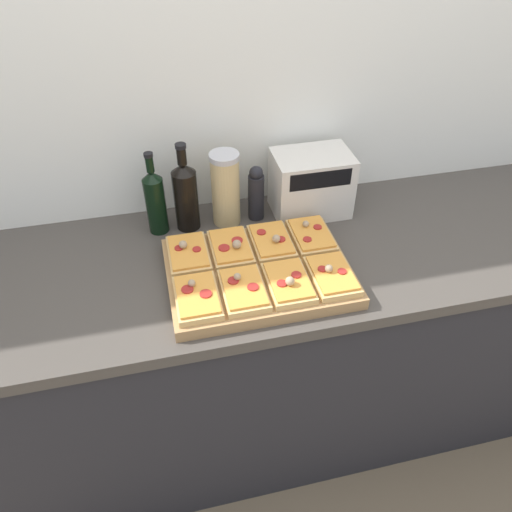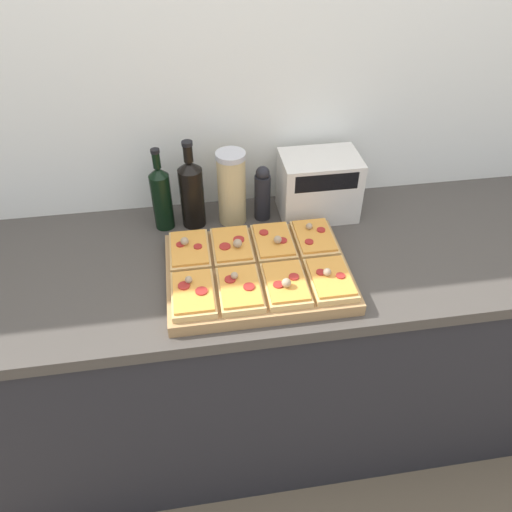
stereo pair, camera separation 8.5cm
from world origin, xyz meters
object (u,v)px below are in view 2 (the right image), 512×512
object	(u,v)px
cutting_board	(258,273)
wine_bottle	(192,192)
pepper_mill	(262,193)
toaster_oven	(318,186)
olive_oil_bottle	(161,196)
grain_jar_tall	(232,188)

from	to	relation	value
cutting_board	wine_bottle	xyz separation A→B (m)	(-0.17, 0.30, 0.11)
pepper_mill	toaster_oven	xyz separation A→B (m)	(0.19, -0.00, 0.01)
cutting_board	olive_oil_bottle	bearing A→B (deg)	131.39
pepper_mill	cutting_board	bearing A→B (deg)	-101.96
olive_oil_bottle	toaster_oven	size ratio (longest dim) A/B	1.02
wine_bottle	grain_jar_tall	distance (m)	0.13
cutting_board	olive_oil_bottle	distance (m)	0.41
grain_jar_tall	toaster_oven	distance (m)	0.29
cutting_board	olive_oil_bottle	xyz separation A→B (m)	(-0.27, 0.30, 0.10)
cutting_board	olive_oil_bottle	world-z (taller)	olive_oil_bottle
wine_bottle	grain_jar_tall	bearing A→B (deg)	-0.00
olive_oil_bottle	pepper_mill	xyz separation A→B (m)	(0.33, 0.00, -0.02)
toaster_oven	pepper_mill	bearing A→B (deg)	179.74
cutting_board	grain_jar_tall	bearing A→B (deg)	97.20
olive_oil_bottle	pepper_mill	distance (m)	0.33
toaster_oven	wine_bottle	bearing A→B (deg)	179.89
pepper_mill	toaster_oven	world-z (taller)	toaster_oven
cutting_board	olive_oil_bottle	size ratio (longest dim) A/B	1.86
cutting_board	toaster_oven	bearing A→B (deg)	49.82
wine_bottle	grain_jar_tall	world-z (taller)	wine_bottle
pepper_mill	toaster_oven	distance (m)	0.19
olive_oil_bottle	grain_jar_tall	bearing A→B (deg)	0.00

